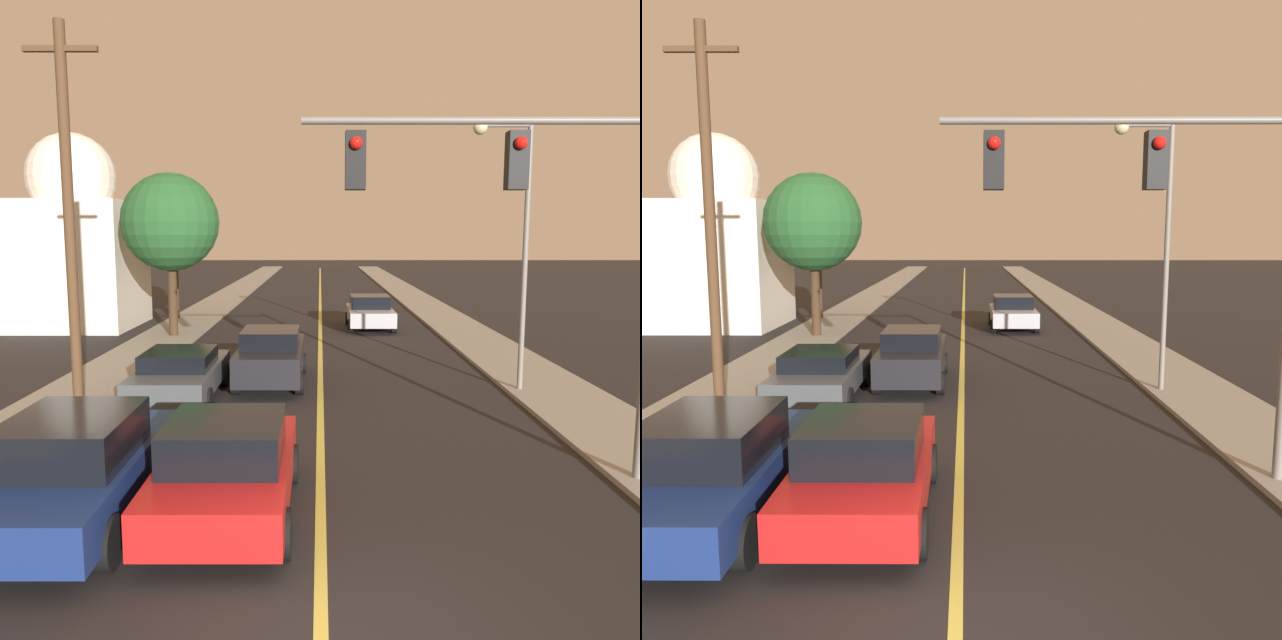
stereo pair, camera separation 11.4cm
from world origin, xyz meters
TOP-DOWN VIEW (x-y plane):
  - road_surface at (0.00, 36.00)m, footprint 9.89×80.00m
  - sidewalk_left at (-6.20, 36.00)m, footprint 2.50×80.00m
  - sidewalk_right at (6.20, 36.00)m, footprint 2.50×80.00m
  - car_near_lane_front at (-1.39, 3.07)m, footprint 2.00×4.03m
  - car_near_lane_second at (-1.39, 11.51)m, footprint 1.89×4.15m
  - car_outer_lane_front at (-3.56, 2.99)m, footprint 2.00×4.70m
  - car_outer_lane_second at (-3.56, 9.80)m, footprint 2.00×4.34m
  - car_far_oncoming at (2.23, 21.92)m, footprint 2.07×4.07m
  - traffic_signal_mast at (3.47, 4.26)m, footprint 5.74×0.42m
  - streetlamp_right at (4.96, 10.40)m, footprint 1.52×0.36m
  - utility_pole_left at (-5.55, 8.14)m, footprint 1.60×0.24m
  - tree_left_near at (-5.98, 19.36)m, footprint 3.89×3.89m
  - tree_left_far at (-7.18, 24.91)m, footprint 2.82×2.82m
  - domed_building_left at (-11.12, 22.65)m, footprint 5.35×5.35m

SIDE VIEW (x-z plane):
  - road_surface at x=0.00m, z-range 0.00..0.01m
  - sidewalk_left at x=-6.20m, z-range 0.00..0.12m
  - sidewalk_right at x=6.20m, z-range 0.00..0.12m
  - car_outer_lane_second at x=-3.56m, z-range 0.04..1.32m
  - car_far_oncoming at x=2.23m, z-range 0.01..1.50m
  - car_near_lane_front at x=-1.39m, z-range 0.01..1.53m
  - car_near_lane_second at x=-1.39m, z-range 0.01..1.58m
  - car_outer_lane_front at x=-3.56m, z-range 0.01..1.63m
  - domed_building_left at x=-11.12m, z-range -0.47..8.21m
  - tree_left_far at x=-7.18m, z-range 1.54..7.33m
  - traffic_signal_mast at x=3.47m, z-range 1.47..7.54m
  - streetlamp_right at x=4.96m, z-range 1.09..8.02m
  - utility_pole_left at x=-5.55m, z-range 0.28..8.86m
  - tree_left_near at x=-5.98m, z-range 1.41..7.92m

